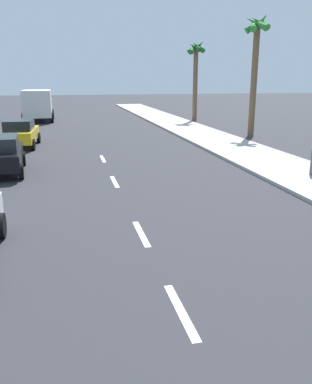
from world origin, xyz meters
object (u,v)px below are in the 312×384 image
object	(u,v)px
palm_tree_far	(256,49)
parked_car_yellow	(20,133)
palm_tree_distant	(196,63)
parked_car_black	(0,154)
delivery_truck	(38,104)

from	to	relation	value
palm_tree_far	parked_car_yellow	bearing A→B (deg)	-175.25
palm_tree_distant	parked_car_yellow	bearing A→B (deg)	-141.77
parked_car_yellow	palm_tree_distant	size ratio (longest dim) A/B	0.57
parked_car_black	delivery_truck	distance (m)	21.60
parked_car_black	delivery_truck	bearing A→B (deg)	85.76
palm_tree_far	parked_car_black	bearing A→B (deg)	-151.97
palm_tree_far	palm_tree_distant	distance (m)	9.94
delivery_truck	palm_tree_distant	size ratio (longest dim) A/B	0.87
delivery_truck	palm_tree_distant	bearing A→B (deg)	-15.01
parked_car_black	parked_car_yellow	distance (m)	6.81
parked_car_yellow	delivery_truck	size ratio (longest dim) A/B	0.65
parked_car_yellow	palm_tree_far	distance (m)	15.77
parked_car_black	palm_tree_far	size ratio (longest dim) A/B	0.51
delivery_truck	palm_tree_far	xyz separation A→B (m)	(14.68, -13.53, 4.18)
palm_tree_far	palm_tree_distant	size ratio (longest dim) A/B	1.11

